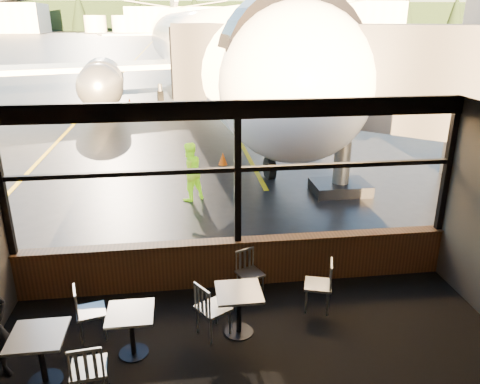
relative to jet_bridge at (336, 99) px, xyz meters
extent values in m
plane|color=black|center=(-3.60, 114.50, -2.58)|extent=(520.00, 520.00, 0.00)
cube|color=#38332D|center=(-3.60, -8.50, 0.92)|extent=(8.00, 6.00, 0.04)
cube|color=brown|center=(-3.60, -5.50, -2.13)|extent=(8.00, 0.28, 0.90)
cube|color=black|center=(-3.60, -5.50, 0.77)|extent=(8.00, 0.18, 0.30)
cube|color=black|center=(-7.55, -5.50, -0.38)|extent=(0.12, 0.12, 2.60)
cube|color=black|center=(-3.60, -5.50, -0.38)|extent=(0.12, 0.12, 2.60)
cube|color=black|center=(0.35, -5.50, -0.38)|extent=(0.12, 0.12, 2.60)
cube|color=black|center=(-3.60, -5.50, -0.28)|extent=(8.00, 0.10, 0.08)
imported|color=#BFF219|center=(-4.36, -0.90, -1.76)|extent=(1.00, 0.94, 1.64)
cone|color=#F16407|center=(-3.12, 2.31, -2.36)|extent=(0.31, 0.31, 0.44)
cone|color=#FF6608|center=(-7.38, 14.74, -2.36)|extent=(0.31, 0.31, 0.44)
cylinder|color=silver|center=(-33.60, 176.50, 0.42)|extent=(8.00, 8.00, 6.00)
cylinder|color=silver|center=(-23.60, 176.50, 0.42)|extent=(8.00, 8.00, 6.00)
cylinder|color=silver|center=(-13.60, 176.50, 0.42)|extent=(8.00, 8.00, 6.00)
cube|color=black|center=(-3.60, 204.50, 3.42)|extent=(360.00, 3.00, 12.00)
camera|label=1|loc=(-4.58, -13.24, 2.19)|focal=35.00mm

